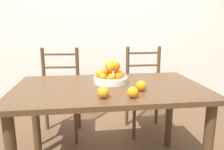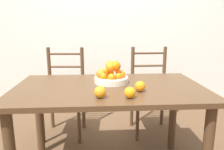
% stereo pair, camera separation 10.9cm
% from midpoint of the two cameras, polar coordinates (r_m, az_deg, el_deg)
% --- Properties ---
extents(wall_back, '(8.00, 0.06, 2.60)m').
position_cam_midpoint_polar(wall_back, '(3.09, -5.13, 14.42)').
color(wall_back, silver).
rests_on(wall_back, ground_plane).
extents(dining_table, '(1.45, 0.85, 0.76)m').
position_cam_midpoint_polar(dining_table, '(1.71, -2.53, -6.56)').
color(dining_table, '#4C331E').
rests_on(dining_table, ground_plane).
extents(fruit_bowl, '(0.28, 0.28, 0.18)m').
position_cam_midpoint_polar(fruit_bowl, '(1.77, -2.24, -0.21)').
color(fruit_bowl, silver).
rests_on(fruit_bowl, dining_table).
extents(orange_loose_0, '(0.07, 0.07, 0.07)m').
position_cam_midpoint_polar(orange_loose_0, '(1.55, 5.67, -2.85)').
color(orange_loose_0, orange).
rests_on(orange_loose_0, dining_table).
extents(orange_loose_1, '(0.07, 0.07, 0.07)m').
position_cam_midpoint_polar(orange_loose_1, '(1.41, 3.29, -4.54)').
color(orange_loose_1, orange).
rests_on(orange_loose_1, dining_table).
extents(orange_loose_2, '(0.08, 0.08, 0.08)m').
position_cam_midpoint_polar(orange_loose_2, '(1.40, -4.54, -4.54)').
color(orange_loose_2, orange).
rests_on(orange_loose_2, dining_table).
extents(chair_left, '(0.45, 0.43, 0.97)m').
position_cam_midpoint_polar(chair_left, '(2.48, -14.74, -5.22)').
color(chair_left, '#513823').
rests_on(chair_left, ground_plane).
extents(chair_right, '(0.43, 0.41, 0.97)m').
position_cam_midpoint_polar(chair_right, '(2.55, 7.63, -4.45)').
color(chair_right, '#513823').
rests_on(chair_right, ground_plane).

